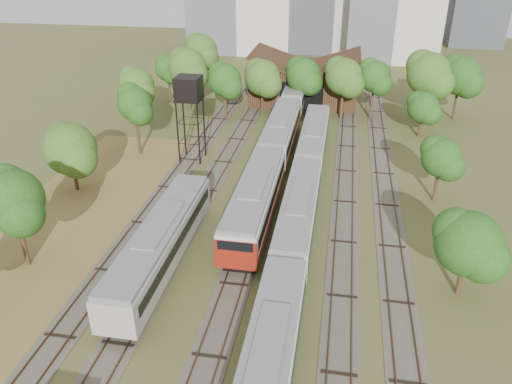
# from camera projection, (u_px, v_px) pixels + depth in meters

# --- Properties ---
(dry_grass_patch) EXTENTS (14.00, 60.00, 0.04)m
(dry_grass_patch) POSITION_uv_depth(u_px,v_px,m) (20.00, 282.00, 37.59)
(dry_grass_patch) COLOR brown
(dry_grass_patch) RESTS_ON ground
(tracks) EXTENTS (24.60, 80.00, 0.19)m
(tracks) POSITION_uv_depth(u_px,v_px,m) (278.00, 196.00, 49.78)
(tracks) COLOR #4C473D
(tracks) RESTS_ON ground
(railcar_red_set) EXTENTS (3.25, 34.58, 4.03)m
(railcar_red_set) POSITION_uv_depth(u_px,v_px,m) (270.00, 162.00, 52.03)
(railcar_red_set) COLOR black
(railcar_red_set) RESTS_ON ground
(railcar_green_set) EXTENTS (2.91, 52.08, 3.60)m
(railcar_green_set) POSITION_uv_depth(u_px,v_px,m) (299.00, 214.00, 42.92)
(railcar_green_set) COLOR black
(railcar_green_set) RESTS_ON ground
(railcar_rear) EXTENTS (3.00, 16.08, 3.71)m
(railcar_rear) POSITION_uv_depth(u_px,v_px,m) (297.00, 92.00, 75.94)
(railcar_rear) COLOR black
(railcar_rear) RESTS_ON ground
(old_grey_coach) EXTENTS (3.05, 18.00, 3.78)m
(old_grey_coach) POSITION_uv_depth(u_px,v_px,m) (161.00, 243.00, 38.54)
(old_grey_coach) COLOR black
(old_grey_coach) RESTS_ON ground
(water_tower) EXTENTS (2.79, 2.79, 9.69)m
(water_tower) POSITION_uv_depth(u_px,v_px,m) (189.00, 90.00, 54.37)
(water_tower) COLOR black
(water_tower) RESTS_ON ground
(maintenance_shed) EXTENTS (16.45, 11.55, 7.58)m
(maintenance_shed) POSITION_uv_depth(u_px,v_px,m) (305.00, 82.00, 77.34)
(maintenance_shed) COLOR #331A12
(maintenance_shed) RESTS_ON ground
(tree_band_left) EXTENTS (8.37, 75.08, 8.92)m
(tree_band_left) POSITION_uv_depth(u_px,v_px,m) (112.00, 116.00, 55.11)
(tree_band_left) COLOR #382616
(tree_band_left) RESTS_ON ground
(tree_band_far) EXTENTS (43.41, 10.32, 9.80)m
(tree_band_far) POSITION_uv_depth(u_px,v_px,m) (324.00, 75.00, 68.90)
(tree_band_far) COLOR #382616
(tree_band_far) RESTS_ON ground
(tree_band_right) EXTENTS (5.08, 36.67, 6.65)m
(tree_band_right) POSITION_uv_depth(u_px,v_px,m) (444.00, 169.00, 45.56)
(tree_band_right) COLOR #382616
(tree_band_right) RESTS_ON ground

